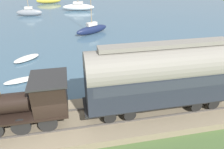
# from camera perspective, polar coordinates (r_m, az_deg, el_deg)

# --- Properties ---
(ground_plane) EXTENTS (200.00, 200.00, 0.00)m
(ground_plane) POSITION_cam_1_polar(r_m,az_deg,el_deg) (13.95, -14.17, -15.17)
(ground_plane) COLOR #476033
(harbor_water) EXTENTS (80.00, 80.00, 0.01)m
(harbor_water) POSITION_cam_1_polar(r_m,az_deg,el_deg) (54.33, -13.33, 17.49)
(harbor_water) COLOR #426075
(harbor_water) RESTS_ON ground
(rail_embankment) EXTENTS (4.46, 56.00, 0.58)m
(rail_embankment) POSITION_cam_1_polar(r_m,az_deg,el_deg) (14.34, -14.23, -12.55)
(rail_embankment) COLOR #84755B
(rail_embankment) RESTS_ON ground
(steam_locomotive) EXTENTS (2.39, 5.84, 3.12)m
(steam_locomotive) POSITION_cam_1_polar(r_m,az_deg,el_deg) (13.32, -20.73, -6.22)
(steam_locomotive) COLOR black
(steam_locomotive) RESTS_ON rail_embankment
(passenger_coach) EXTENTS (2.38, 9.84, 4.53)m
(passenger_coach) POSITION_cam_1_polar(r_m,az_deg,el_deg) (13.75, 12.94, 0.02)
(passenger_coach) COLOR black
(passenger_coach) RESTS_ON rail_embankment
(sailboat_white) EXTENTS (2.94, 6.57, 8.47)m
(sailboat_white) POSITION_cam_1_polar(r_m,az_deg,el_deg) (46.38, -8.78, 17.06)
(sailboat_white) COLOR white
(sailboat_white) RESTS_ON harbor_water
(sailboat_gray) EXTENTS (1.61, 4.70, 9.51)m
(sailboat_gray) POSITION_cam_1_polar(r_m,az_deg,el_deg) (43.93, -20.81, 15.04)
(sailboat_gray) COLOR gray
(sailboat_gray) RESTS_ON harbor_water
(sailboat_navy) EXTENTS (3.35, 4.91, 8.86)m
(sailboat_navy) POSITION_cam_1_polar(r_m,az_deg,el_deg) (31.10, -5.27, 11.78)
(sailboat_navy) COLOR #192347
(sailboat_navy) RESTS_ON harbor_water
(sailboat_yellow) EXTENTS (1.46, 5.62, 5.35)m
(sailboat_yellow) POSITION_cam_1_polar(r_m,az_deg,el_deg) (55.66, -16.21, 18.09)
(sailboat_yellow) COLOR gold
(sailboat_yellow) RESTS_ON harbor_water
(rowboat_near_shore) EXTENTS (2.00, 2.37, 0.33)m
(rowboat_near_shore) POSITION_cam_1_polar(r_m,az_deg,el_deg) (25.59, 7.11, 6.84)
(rowboat_near_shore) COLOR silver
(rowboat_near_shore) RESTS_ON harbor_water
(rowboat_mid_harbor) EXTENTS (2.62, 2.86, 0.45)m
(rowboat_mid_harbor) POSITION_cam_1_polar(r_m,az_deg,el_deg) (24.25, -21.43, 3.95)
(rowboat_mid_harbor) COLOR silver
(rowboat_mid_harbor) RESTS_ON harbor_water
(rowboat_off_pier) EXTENTS (1.55, 2.89, 0.32)m
(rowboat_off_pier) POSITION_cam_1_polar(r_m,az_deg,el_deg) (20.18, -22.70, -1.40)
(rowboat_off_pier) COLOR silver
(rowboat_off_pier) RESTS_ON harbor_water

